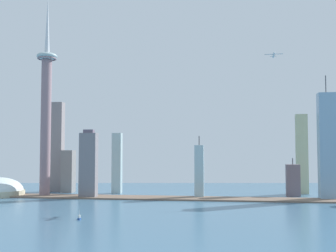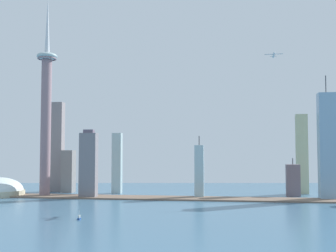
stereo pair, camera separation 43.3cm
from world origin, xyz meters
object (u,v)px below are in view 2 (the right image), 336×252
at_px(skyscraper_8, 302,154).
at_px(skyscraper_6, 68,171).
at_px(skyscraper_7, 89,165).
at_px(skyscraper_0, 117,163).
at_px(skyscraper_1, 56,147).
at_px(skyscraper_4, 327,146).
at_px(skyscraper_2, 199,171).
at_px(observation_tower, 46,105).
at_px(boat_0, 79,218).
at_px(airplane, 274,55).
at_px(skyscraper_3, 293,180).

bearing_deg(skyscraper_8, skyscraper_6, -175.08).
bearing_deg(skyscraper_7, skyscraper_0, 72.62).
height_order(skyscraper_1, skyscraper_6, skyscraper_1).
distance_m(skyscraper_4, skyscraper_7, 377.19).
bearing_deg(skyscraper_7, skyscraper_2, 8.68).
relative_size(observation_tower, skyscraper_8, 2.41).
xyz_separation_m(skyscraper_7, boat_0, (62.19, -210.50, -51.29)).
relative_size(skyscraper_2, skyscraper_8, 0.71).
xyz_separation_m(skyscraper_6, airplane, (358.83, -95.78, 181.44)).
bearing_deg(skyscraper_3, skyscraper_7, -167.12).
xyz_separation_m(skyscraper_2, boat_0, (-114.28, -237.45, -40.49)).
height_order(skyscraper_1, skyscraper_8, skyscraper_1).
bearing_deg(skyscraper_8, skyscraper_0, -173.26).
xyz_separation_m(skyscraper_1, boat_0, (159.02, -308.56, -81.60)).
relative_size(skyscraper_4, skyscraper_6, 2.52).
height_order(skyscraper_8, boat_0, skyscraper_8).
bearing_deg(skyscraper_2, skyscraper_4, 0.11).
height_order(skyscraper_2, skyscraper_3, skyscraper_2).
height_order(skyscraper_3, skyscraper_6, skyscraper_6).
height_order(skyscraper_3, airplane, airplane).
distance_m(observation_tower, skyscraper_2, 279.82).
bearing_deg(airplane, boat_0, -46.17).
distance_m(skyscraper_1, skyscraper_6, 56.18).
xyz_separation_m(skyscraper_2, skyscraper_7, (-176.46, -26.95, 10.80)).
bearing_deg(boat_0, skyscraper_2, 147.29).
xyz_separation_m(skyscraper_0, skyscraper_1, (-122.21, 17.00, 29.77)).
xyz_separation_m(skyscraper_3, skyscraper_7, (-329.60, -75.38, 26.78)).
bearing_deg(skyscraper_3, airplane, -113.15).
distance_m(skyscraper_3, skyscraper_8, 66.33).
xyz_separation_m(skyscraper_1, skyscraper_2, (273.30, -71.11, -41.11)).
relative_size(observation_tower, skyscraper_0, 3.16).
relative_size(skyscraper_6, boat_0, 7.33).
height_order(observation_tower, skyscraper_8, observation_tower).
distance_m(skyscraper_4, boat_0, 401.24).
distance_m(observation_tower, skyscraper_3, 433.31).
bearing_deg(skyscraper_1, skyscraper_4, -8.52).
relative_size(skyscraper_3, skyscraper_8, 0.45).
bearing_deg(skyscraper_0, boat_0, -82.80).
xyz_separation_m(skyscraper_0, skyscraper_4, (349.65, -53.72, 29.17)).
xyz_separation_m(skyscraper_4, skyscraper_6, (-441.71, 56.22, -44.54)).
height_order(skyscraper_4, skyscraper_8, skyscraper_4).
xyz_separation_m(skyscraper_0, skyscraper_3, (304.22, -5.68, -27.32)).
height_order(skyscraper_8, airplane, airplane).
distance_m(skyscraper_1, skyscraper_3, 430.84).
bearing_deg(skyscraper_7, skyscraper_1, 134.64).
xyz_separation_m(skyscraper_4, skyscraper_7, (-375.02, -27.34, -29.71)).
relative_size(skyscraper_6, airplane, 2.77).
bearing_deg(skyscraper_7, airplane, -2.39).
relative_size(skyscraper_4, boat_0, 18.49).
distance_m(skyscraper_0, skyscraper_4, 354.95).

